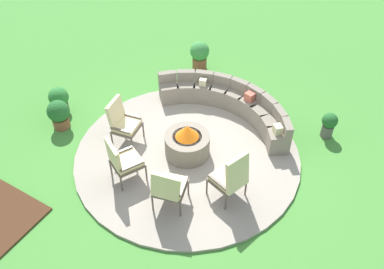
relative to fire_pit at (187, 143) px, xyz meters
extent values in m
plane|color=#478C38|center=(0.00, 0.00, -0.37)|extent=(24.00, 24.00, 0.00)
cylinder|color=#9E9384|center=(0.00, 0.00, -0.34)|extent=(4.88, 4.88, 0.06)
cylinder|color=gray|center=(0.00, 0.00, -0.06)|extent=(0.96, 0.96, 0.50)
cylinder|color=black|center=(0.00, 0.00, 0.16)|extent=(0.63, 0.63, 0.06)
cone|color=orange|center=(0.00, 0.00, 0.33)|extent=(0.50, 0.50, 0.28)
cube|color=gray|center=(1.62, 1.12, -0.07)|extent=(0.62, 0.62, 0.48)
cube|color=gray|center=(1.74, 1.21, 0.30)|extent=(0.38, 0.45, 0.26)
cube|color=gray|center=(1.34, 1.45, -0.07)|extent=(0.63, 0.63, 0.48)
cube|color=gray|center=(1.44, 1.55, 0.30)|extent=(0.43, 0.41, 0.26)
cube|color=gray|center=(0.99, 1.70, -0.07)|extent=(0.60, 0.61, 0.48)
cube|color=gray|center=(1.07, 1.83, 0.30)|extent=(0.46, 0.36, 0.26)
cube|color=gray|center=(0.60, 1.88, -0.07)|extent=(0.55, 0.56, 0.48)
cube|color=gray|center=(0.65, 2.01, 0.30)|extent=(0.47, 0.29, 0.26)
cube|color=gray|center=(0.18, 1.96, -0.07)|extent=(0.48, 0.49, 0.48)
cube|color=gray|center=(0.20, 2.11, 0.30)|extent=(0.45, 0.20, 0.26)
cube|color=gray|center=(-0.25, 1.96, -0.07)|extent=(0.49, 0.50, 0.48)
cube|color=gray|center=(-0.26, 2.10, 0.30)|extent=(0.45, 0.21, 0.26)
cube|color=gray|center=(-0.66, 1.86, -0.07)|extent=(0.56, 0.57, 0.48)
cube|color=gray|center=(-0.71, 1.99, 0.30)|extent=(0.47, 0.30, 0.26)
cube|color=gray|center=(-1.05, 1.67, -0.07)|extent=(0.61, 0.61, 0.48)
cube|color=gray|center=(-1.12, 1.79, 0.30)|extent=(0.46, 0.37, 0.26)
cube|color=gray|center=(-1.38, 1.40, -0.07)|extent=(0.63, 0.63, 0.48)
cube|color=gray|center=(-1.49, 1.51, 0.30)|extent=(0.42, 0.42, 0.26)
cube|color=beige|center=(-0.65, 1.81, 0.26)|extent=(0.20, 0.18, 0.17)
cube|color=beige|center=(1.58, 1.10, 0.27)|extent=(0.25, 0.25, 0.19)
cube|color=#BC5B47|center=(0.59, 1.83, 0.27)|extent=(0.24, 0.21, 0.20)
cylinder|color=brown|center=(-1.13, -0.04, -0.12)|extent=(0.04, 0.04, 0.38)
cylinder|color=brown|center=(-1.04, -0.58, -0.12)|extent=(0.04, 0.04, 0.38)
cylinder|color=brown|center=(-1.62, -0.12, -0.12)|extent=(0.04, 0.04, 0.38)
cylinder|color=brown|center=(-1.53, -0.66, -0.12)|extent=(0.04, 0.04, 0.38)
cube|color=brown|center=(-1.33, -0.35, 0.10)|extent=(0.62, 0.66, 0.05)
cube|color=beige|center=(-1.33, -0.35, 0.17)|extent=(0.57, 0.61, 0.09)
cube|color=beige|center=(-1.56, -0.39, 0.44)|extent=(0.23, 0.56, 0.65)
cube|color=brown|center=(-1.38, -0.09, 0.23)|extent=(0.45, 0.12, 0.04)
cube|color=brown|center=(-1.29, -0.60, 0.23)|extent=(0.45, 0.12, 0.04)
cylinder|color=brown|center=(-0.77, -0.85, -0.12)|extent=(0.04, 0.04, 0.38)
cylinder|color=brown|center=(-0.31, -1.08, -0.12)|extent=(0.04, 0.04, 0.38)
cylinder|color=brown|center=(-1.01, -1.34, -0.12)|extent=(0.04, 0.04, 0.38)
cylinder|color=brown|center=(-0.56, -1.57, -0.12)|extent=(0.04, 0.04, 0.38)
cube|color=brown|center=(-0.66, -1.21, 0.10)|extent=(0.75, 0.77, 0.05)
cube|color=beige|center=(-0.66, -1.21, 0.17)|extent=(0.69, 0.71, 0.09)
cube|color=beige|center=(-0.77, -1.43, 0.44)|extent=(0.54, 0.38, 0.70)
cube|color=brown|center=(-0.88, -1.10, 0.23)|extent=(0.27, 0.46, 0.04)
cube|color=brown|center=(-0.44, -1.32, 0.23)|extent=(0.27, 0.46, 0.04)
cylinder|color=brown|center=(0.09, -1.12, -0.12)|extent=(0.04, 0.04, 0.38)
cylinder|color=brown|center=(0.62, -0.98, -0.12)|extent=(0.04, 0.04, 0.38)
cylinder|color=brown|center=(0.24, -1.64, -0.12)|extent=(0.04, 0.04, 0.38)
cylinder|color=brown|center=(0.76, -1.50, -0.12)|extent=(0.04, 0.04, 0.38)
cube|color=brown|center=(0.43, -1.31, 0.10)|extent=(0.71, 0.71, 0.05)
cube|color=beige|center=(0.43, -1.31, 0.17)|extent=(0.66, 0.65, 0.09)
cube|color=beige|center=(0.49, -1.55, 0.41)|extent=(0.58, 0.24, 0.62)
cube|color=brown|center=(0.18, -1.38, 0.23)|extent=(0.18, 0.49, 0.04)
cube|color=brown|center=(0.68, -1.24, 0.23)|extent=(0.18, 0.49, 0.04)
cylinder|color=brown|center=(0.91, -0.77, -0.12)|extent=(0.04, 0.04, 0.38)
cylinder|color=brown|center=(1.08, -0.25, -0.12)|extent=(0.04, 0.04, 0.38)
cylinder|color=brown|center=(1.41, -0.93, -0.12)|extent=(0.04, 0.04, 0.38)
cylinder|color=brown|center=(1.58, -0.41, -0.12)|extent=(0.04, 0.04, 0.38)
cube|color=brown|center=(1.25, -0.59, 0.10)|extent=(0.71, 0.73, 0.05)
cube|color=beige|center=(1.25, -0.59, 0.17)|extent=(0.65, 0.67, 0.09)
cube|color=beige|center=(1.47, -0.66, 0.47)|extent=(0.33, 0.60, 0.73)
cube|color=brown|center=(1.17, -0.84, 0.23)|extent=(0.47, 0.19, 0.04)
cube|color=brown|center=(1.33, -0.34, 0.23)|extent=(0.47, 0.19, 0.04)
cylinder|color=brown|center=(-3.04, -0.70, -0.24)|extent=(0.38, 0.38, 0.25)
sphere|color=#236028|center=(-3.04, -0.70, 0.10)|extent=(0.51, 0.51, 0.51)
cylinder|color=#605B56|center=(2.42, 2.18, -0.21)|extent=(0.27, 0.27, 0.30)
sphere|color=#236028|center=(2.42, 2.18, 0.09)|extent=(0.35, 0.35, 0.35)
sphere|color=yellow|center=(2.46, 2.18, 0.15)|extent=(0.12, 0.12, 0.12)
cylinder|color=brown|center=(-1.51, 3.15, -0.20)|extent=(0.40, 0.40, 0.33)
sphere|color=#3D8E42|center=(-1.51, 3.15, 0.18)|extent=(0.53, 0.53, 0.53)
cylinder|color=#605B56|center=(-3.48, -0.25, -0.26)|extent=(0.37, 0.37, 0.21)
sphere|color=#2D7A33|center=(-3.48, -0.25, 0.05)|extent=(0.48, 0.48, 0.48)
camera|label=1|loc=(3.35, -5.43, 6.00)|focal=38.40mm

